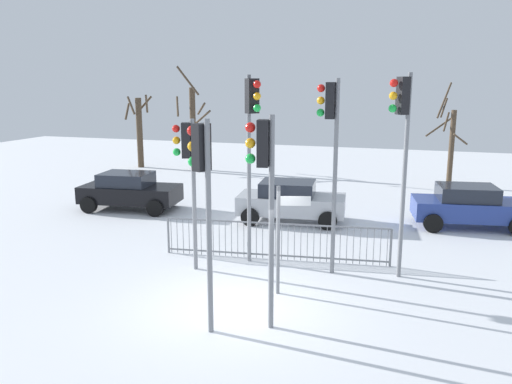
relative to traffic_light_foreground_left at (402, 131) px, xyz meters
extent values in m
plane|color=white|center=(-3.27, -2.89, -3.77)|extent=(60.00, 60.00, 0.00)
cylinder|color=slate|center=(0.12, 0.07, -1.19)|extent=(0.11, 0.11, 5.17)
cube|color=black|center=(-0.03, -0.01, 0.85)|extent=(0.35, 0.39, 0.90)
sphere|color=red|center=(-0.24, -0.14, 1.15)|extent=(0.20, 0.20, 0.20)
sphere|color=orange|center=(-0.24, -0.14, 0.85)|extent=(0.20, 0.20, 0.20)
sphere|color=green|center=(-0.24, -0.14, 0.55)|extent=(0.20, 0.20, 0.20)
cylinder|color=slate|center=(-3.35, -4.23, -1.63)|extent=(0.11, 0.11, 4.28)
cube|color=black|center=(-3.50, -4.16, -0.04)|extent=(0.33, 0.38, 0.90)
sphere|color=red|center=(-3.73, -4.06, 0.26)|extent=(0.20, 0.20, 0.20)
sphere|color=orange|center=(-3.73, -4.06, -0.04)|extent=(0.20, 0.20, 0.20)
sphere|color=green|center=(-3.73, -4.06, -0.34)|extent=(0.20, 0.20, 0.20)
cylinder|color=slate|center=(-5.12, -1.02, -1.76)|extent=(0.11, 0.11, 4.03)
cube|color=black|center=(-5.28, -1.08, -0.29)|extent=(0.32, 0.38, 0.90)
sphere|color=red|center=(-5.51, -1.17, 0.01)|extent=(0.20, 0.20, 0.20)
sphere|color=orange|center=(-5.51, -1.17, -0.29)|extent=(0.20, 0.20, 0.20)
sphere|color=green|center=(-5.51, -1.17, -0.59)|extent=(0.20, 0.20, 0.20)
cylinder|color=slate|center=(-2.25, -3.68, -1.60)|extent=(0.11, 0.11, 4.34)
cube|color=black|center=(-2.41, -3.71, 0.02)|extent=(0.27, 0.35, 0.90)
sphere|color=red|center=(-2.65, -3.75, 0.32)|extent=(0.20, 0.20, 0.20)
sphere|color=orange|center=(-2.65, -3.75, 0.02)|extent=(0.20, 0.20, 0.20)
sphere|color=green|center=(-2.65, -3.75, -0.28)|extent=(0.20, 0.20, 0.20)
cylinder|color=slate|center=(-3.95, 0.03, -1.20)|extent=(0.11, 0.11, 5.13)
cube|color=black|center=(-3.83, -0.08, 0.81)|extent=(0.37, 0.39, 0.90)
sphere|color=red|center=(-3.63, -0.24, 1.11)|extent=(0.20, 0.20, 0.20)
sphere|color=orange|center=(-3.63, -0.24, 0.81)|extent=(0.20, 0.20, 0.20)
sphere|color=green|center=(-3.63, -0.24, 0.51)|extent=(0.20, 0.20, 0.20)
cylinder|color=slate|center=(-1.57, -0.18, -1.25)|extent=(0.11, 0.11, 5.04)
cube|color=black|center=(-1.74, -0.18, 0.72)|extent=(0.22, 0.32, 0.90)
sphere|color=red|center=(-1.99, -0.18, 1.02)|extent=(0.20, 0.20, 0.20)
sphere|color=orange|center=(-1.99, -0.18, 0.72)|extent=(0.20, 0.20, 0.20)
sphere|color=green|center=(-1.99, -0.18, 0.42)|extent=(0.20, 0.20, 0.20)
cylinder|color=slate|center=(-2.58, -1.95, -2.46)|extent=(0.09, 0.09, 2.61)
cube|color=white|center=(-2.20, -1.84, -1.51)|extent=(0.68, 0.22, 0.22)
cube|color=slate|center=(-3.29, 0.38, -2.72)|extent=(6.31, 0.84, 0.04)
cube|color=slate|center=(-3.29, 0.38, -3.65)|extent=(6.31, 0.84, 0.04)
cylinder|color=slate|center=(-6.36, 0.00, -3.24)|extent=(0.02, 0.02, 1.05)
cylinder|color=slate|center=(-6.18, 0.02, -3.24)|extent=(0.02, 0.02, 1.05)
cylinder|color=slate|center=(-6.00, 0.04, -3.24)|extent=(0.02, 0.02, 1.05)
cylinder|color=slate|center=(-5.82, 0.06, -3.24)|extent=(0.02, 0.02, 1.05)
cylinder|color=slate|center=(-5.63, 0.09, -3.24)|extent=(0.02, 0.02, 1.05)
cylinder|color=slate|center=(-5.45, 0.11, -3.24)|extent=(0.02, 0.02, 1.05)
cylinder|color=slate|center=(-5.27, 0.13, -3.24)|extent=(0.02, 0.02, 1.05)
cylinder|color=slate|center=(-5.09, 0.15, -3.24)|extent=(0.02, 0.02, 1.05)
cylinder|color=slate|center=(-4.91, 0.18, -3.24)|extent=(0.02, 0.02, 1.05)
cylinder|color=slate|center=(-4.73, 0.20, -3.24)|extent=(0.02, 0.02, 1.05)
cylinder|color=slate|center=(-4.55, 0.22, -3.24)|extent=(0.02, 0.02, 1.05)
cylinder|color=slate|center=(-4.37, 0.25, -3.24)|extent=(0.02, 0.02, 1.05)
cylinder|color=slate|center=(-4.19, 0.27, -3.24)|extent=(0.02, 0.02, 1.05)
cylinder|color=slate|center=(-4.01, 0.29, -3.24)|extent=(0.02, 0.02, 1.05)
cylinder|color=slate|center=(-3.83, 0.31, -3.24)|extent=(0.02, 0.02, 1.05)
cylinder|color=slate|center=(-3.65, 0.34, -3.24)|extent=(0.02, 0.02, 1.05)
cylinder|color=slate|center=(-3.47, 0.36, -3.24)|extent=(0.02, 0.02, 1.05)
cylinder|color=slate|center=(-3.29, 0.38, -3.24)|extent=(0.02, 0.02, 1.05)
cylinder|color=slate|center=(-3.11, 0.41, -3.24)|extent=(0.02, 0.02, 1.05)
cylinder|color=slate|center=(-2.93, 0.43, -3.24)|extent=(0.02, 0.02, 1.05)
cylinder|color=slate|center=(-2.75, 0.45, -3.24)|extent=(0.02, 0.02, 1.05)
cylinder|color=slate|center=(-2.57, 0.47, -3.24)|extent=(0.02, 0.02, 1.05)
cylinder|color=slate|center=(-2.39, 0.50, -3.24)|extent=(0.02, 0.02, 1.05)
cylinder|color=slate|center=(-2.21, 0.52, -3.24)|extent=(0.02, 0.02, 1.05)
cylinder|color=slate|center=(-2.03, 0.54, -3.24)|extent=(0.02, 0.02, 1.05)
cylinder|color=slate|center=(-1.85, 0.57, -3.24)|extent=(0.02, 0.02, 1.05)
cylinder|color=slate|center=(-1.67, 0.59, -3.24)|extent=(0.02, 0.02, 1.05)
cylinder|color=slate|center=(-1.49, 0.61, -3.24)|extent=(0.02, 0.02, 1.05)
cylinder|color=slate|center=(-1.31, 0.63, -3.24)|extent=(0.02, 0.02, 1.05)
cylinder|color=slate|center=(-1.13, 0.66, -3.24)|extent=(0.02, 0.02, 1.05)
cylinder|color=slate|center=(-0.95, 0.68, -3.24)|extent=(0.02, 0.02, 1.05)
cylinder|color=slate|center=(-0.77, 0.70, -3.24)|extent=(0.02, 0.02, 1.05)
cylinder|color=slate|center=(-0.59, 0.72, -3.24)|extent=(0.02, 0.02, 1.05)
cylinder|color=slate|center=(-0.41, 0.75, -3.24)|extent=(0.02, 0.02, 1.05)
cylinder|color=slate|center=(-0.23, 0.77, -3.24)|extent=(0.02, 0.02, 1.05)
cylinder|color=slate|center=(-6.45, -0.02, -3.24)|extent=(0.06, 0.06, 1.05)
cylinder|color=slate|center=(-0.14, 0.78, -3.24)|extent=(0.06, 0.06, 1.05)
cube|color=navy|center=(2.22, 5.65, -3.12)|extent=(4.01, 2.26, 0.65)
cube|color=#1E232D|center=(2.07, 5.62, -2.57)|extent=(2.11, 1.77, 0.55)
cylinder|color=black|center=(3.42, 6.69, -3.45)|extent=(0.67, 0.31, 0.64)
cylinder|color=black|center=(0.76, 6.28, -3.45)|extent=(0.67, 0.31, 0.64)
cylinder|color=black|center=(1.01, 4.60, -3.45)|extent=(0.67, 0.31, 0.64)
cube|color=black|center=(-10.33, 4.34, -3.12)|extent=(3.98, 2.14, 0.65)
cube|color=#1E232D|center=(-10.48, 4.32, -2.57)|extent=(2.07, 1.72, 0.55)
cylinder|color=black|center=(-9.09, 5.34, -3.45)|extent=(0.66, 0.29, 0.64)
cylinder|color=black|center=(-8.89, 3.65, -3.45)|extent=(0.66, 0.29, 0.64)
cylinder|color=black|center=(-11.77, 5.02, -3.45)|extent=(0.66, 0.29, 0.64)
cylinder|color=black|center=(-11.57, 3.33, -3.45)|extent=(0.66, 0.29, 0.64)
cube|color=#B2B5BA|center=(-3.85, 4.52, -3.12)|extent=(3.97, 2.13, 0.65)
cube|color=#1E232D|center=(-4.00, 4.50, -2.57)|extent=(2.06, 1.71, 0.55)
cylinder|color=black|center=(-2.61, 5.52, -3.45)|extent=(0.66, 0.29, 0.64)
cylinder|color=black|center=(-2.41, 3.83, -3.45)|extent=(0.66, 0.29, 0.64)
cylinder|color=black|center=(-5.29, 5.21, -3.45)|extent=(0.66, 0.29, 0.64)
cylinder|color=black|center=(-5.09, 3.52, -3.45)|extent=(0.66, 0.29, 0.64)
cylinder|color=#473828|center=(-15.34, 13.76, -1.74)|extent=(0.35, 0.35, 4.06)
cylinder|color=#473828|center=(-15.61, 13.41, -0.13)|extent=(0.85, 0.69, 1.02)
cylinder|color=#473828|center=(-15.94, 13.51, -0.48)|extent=(0.64, 1.32, 0.90)
cylinder|color=#473828|center=(-14.91, 13.98, -0.06)|extent=(0.58, 0.98, 1.08)
cylinder|color=#473828|center=(-15.30, 14.30, -0.15)|extent=(1.18, 0.21, 1.11)
cylinder|color=#473828|center=(-12.02, 14.00, -1.44)|extent=(0.33, 0.33, 4.66)
cylinder|color=#473828|center=(-11.63, 14.38, -0.30)|extent=(0.88, 0.89, 0.75)
cylinder|color=#473828|center=(-12.76, 13.62, -0.15)|extent=(0.89, 1.59, 1.08)
cylinder|color=#473828|center=(-11.97, 13.40, 1.26)|extent=(1.31, 0.21, 1.60)
cylinder|color=#473828|center=(-11.67, 14.62, -0.81)|extent=(1.34, 0.83, 0.90)
cylinder|color=#473828|center=(1.85, 13.17, -1.94)|extent=(0.25, 0.25, 3.66)
cylinder|color=#473828|center=(2.20, 12.84, -1.44)|extent=(0.74, 0.80, 0.60)
cylinder|color=#473828|center=(1.33, 13.84, -0.90)|extent=(1.43, 1.14, 1.05)
cylinder|color=#473828|center=(1.54, 13.27, -0.67)|extent=(0.30, 0.71, 0.89)
cylinder|color=#473828|center=(1.39, 13.29, -0.01)|extent=(0.35, 1.00, 0.90)
cylinder|color=#473828|center=(1.38, 13.44, 0.33)|extent=(0.66, 1.04, 1.68)
camera|label=1|loc=(0.48, -13.16, 1.16)|focal=36.37mm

